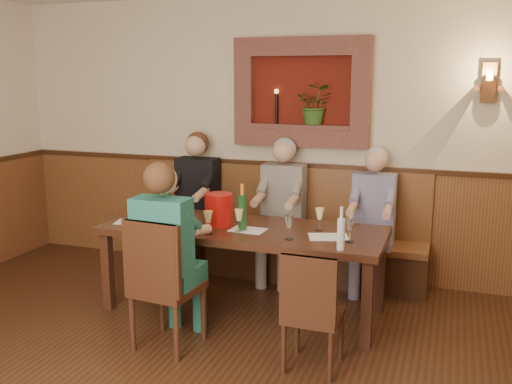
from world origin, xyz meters
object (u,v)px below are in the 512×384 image
dining_table (243,235)px  person_bench_mid (281,223)px  spittoon_bucket (219,209)px  chair_near_right (313,334)px  bench (276,244)px  person_chair_front (169,270)px  person_bench_left (195,214)px  chair_near_left (167,309)px  wine_bottle_green_a (242,211)px  person_bench_right (371,233)px  wine_bottle_green_b (167,203)px  water_bottle (341,233)px

dining_table → person_bench_mid: bearing=84.2°
spittoon_bucket → chair_near_right: bearing=-37.4°
dining_table → bench: bearing=90.0°
dining_table → person_chair_front: size_ratio=1.69×
person_bench_left → spittoon_bucket: (0.63, -0.84, 0.29)m
chair_near_left → wine_bottle_green_a: (0.33, 0.73, 0.62)m
wine_bottle_green_a → person_bench_left: bearing=133.3°
chair_near_right → person_bench_left: person_bench_left is taller
chair_near_left → person_chair_front: bearing=93.4°
wine_bottle_green_a → person_bench_mid: bearing=87.0°
dining_table → chair_near_left: bearing=-109.8°
person_chair_front → person_bench_mid: bearing=76.7°
person_bench_mid → spittoon_bucket: size_ratio=5.21×
person_bench_left → spittoon_bucket: 1.09m
dining_table → person_bench_right: (0.97, 0.84, -0.11)m
chair_near_left → spittoon_bucket: bearing=90.2°
chair_near_left → person_bench_left: 1.78m
person_chair_front → wine_bottle_green_b: 0.97m
spittoon_bucket → wine_bottle_green_b: (-0.52, 0.03, 0.01)m
bench → wine_bottle_green_a: 1.20m
person_bench_left → chair_near_right: bearing=-44.3°
bench → dining_table: bearing=-90.0°
spittoon_bucket → wine_bottle_green_b: bearing=176.4°
wine_bottle_green_a → water_bottle: size_ratio=1.20×
bench → chair_near_left: bearing=-99.6°
spittoon_bucket → wine_bottle_green_a: size_ratio=0.69×
chair_near_left → chair_near_right: chair_near_left is taller
dining_table → person_bench_mid: 0.85m
bench → chair_near_right: (0.81, -1.73, -0.08)m
chair_near_left → person_bench_right: size_ratio=0.74×
wine_bottle_green_b → dining_table: bearing=-2.5°
chair_near_right → bench: bearing=116.3°
person_chair_front → spittoon_bucket: bearing=84.4°
chair_near_left → chair_near_right: 1.11m
chair_near_right → person_bench_mid: bearing=115.3°
chair_near_right → person_bench_right: bearing=85.6°
person_bench_mid → wine_bottle_green_a: (-0.05, -0.94, 0.32)m
bench → chair_near_left: bench is taller
spittoon_bucket → person_bench_mid: bearing=69.9°
chair_near_left → person_bench_right: 2.12m
person_bench_mid → wine_bottle_green_b: person_bench_mid is taller
bench → wine_bottle_green_a: size_ratio=7.64×
person_bench_right → wine_bottle_green_b: 1.92m
wine_bottle_green_a → water_bottle: (0.88, -0.26, -0.03)m
person_bench_left → wine_bottle_green_a: 1.33m
dining_table → person_bench_right: bearing=40.8°
dining_table → chair_near_left: size_ratio=2.37×
chair_near_right → spittoon_bucket: size_ratio=3.16×
person_bench_mid → person_chair_front: person_bench_mid is taller
person_bench_right → spittoon_bucket: bearing=-144.9°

